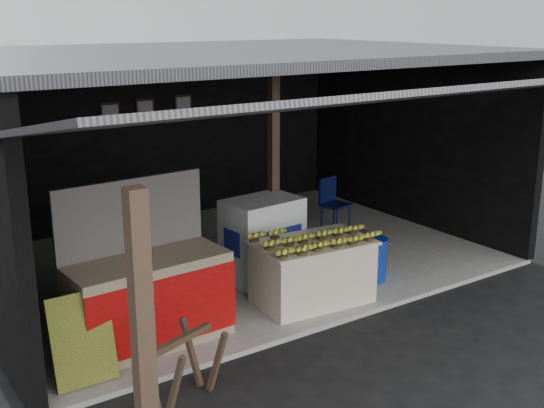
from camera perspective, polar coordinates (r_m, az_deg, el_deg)
ground at (r=8.08m, az=6.12°, el=-9.90°), size 80.00×80.00×0.00m
concrete_slab at (r=9.95m, az=-3.28°, el=-4.65°), size 7.00×5.00×0.06m
shophouse at (r=9.70m, az=-4.44°, el=7.44°), size 7.40×7.29×3.02m
banana_table at (r=8.34m, az=3.39°, el=-5.64°), size 1.49×0.99×0.78m
banana_pile at (r=8.18m, az=3.44°, el=-2.61°), size 1.36×0.89×0.15m
white_crate at (r=9.00m, az=-0.80°, el=-2.95°), size 1.04×0.75×1.09m
neighbor_stall at (r=7.40m, az=-10.33°, el=-7.62°), size 1.72×0.84×1.74m
green_signboard at (r=6.79m, az=-15.58°, el=-10.86°), size 0.60×0.23×0.89m
sawhorse at (r=6.42m, az=-7.42°, el=-12.87°), size 0.76×0.75×0.67m
water_barrel at (r=9.12m, az=8.38°, el=-4.68°), size 0.37×0.37×0.55m
plastic_chair at (r=11.14m, az=5.04°, el=0.40°), size 0.48×0.48×0.85m
magenta_rug at (r=10.67m, az=5.19°, el=-3.08°), size 1.63×1.20×0.01m
picture_frames at (r=11.49m, az=-10.42°, el=7.64°), size 1.62×0.04×0.46m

